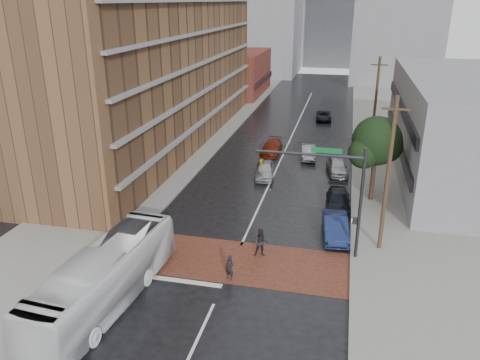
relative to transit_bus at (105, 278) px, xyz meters
The scene contains 22 objects.
ground 7.74m from the transit_bus, 43.44° to the left, with size 160.00×160.00×0.00m, color black.
crosswalk 8.08m from the transit_bus, 46.07° to the left, with size 14.00×5.00×0.02m, color brown.
sidewalk_west 30.84m from the transit_bus, 101.23° to the left, with size 9.00×90.00×0.15m, color gray.
sidewalk_east 34.70m from the transit_bus, 60.63° to the left, with size 9.00×90.00×0.15m, color gray.
apartment_block 32.86m from the transit_bus, 106.23° to the left, with size 10.00×44.00×28.00m, color brown.
storefront_west 59.60m from the transit_bus, 96.26° to the left, with size 8.00×16.00×7.00m, color maroon.
building_east 33.59m from the transit_bus, 48.89° to the left, with size 11.00×26.00×9.00m, color gray.
distant_tower_center 100.90m from the transit_bus, 86.86° to the left, with size 12.00×10.00×24.00m, color gray.
street_tree 22.44m from the transit_bus, 50.89° to the left, with size 4.20×4.10×6.90m.
signal_mast 14.07m from the transit_bus, 34.19° to the left, with size 6.50×0.30×7.20m.
utility_pole_near 17.38m from the transit_bus, 32.78° to the left, with size 1.60×0.26×10.00m.
utility_pole_far 32.71m from the transit_bus, 63.91° to the left, with size 1.60×0.26×10.00m.
transit_bus is the anchor object (origin of this frame).
pedestrian_a 6.88m from the transit_bus, 32.86° to the left, with size 0.56×0.37×1.53m, color black.
pedestrian_b 9.74m from the transit_bus, 43.80° to the left, with size 0.89×0.70×1.84m, color black.
car_travel_a 21.08m from the transit_bus, 76.91° to the left, with size 1.68×4.17×1.42m, color #AAAEB2.
car_travel_b 28.14m from the transit_bus, 73.18° to the left, with size 1.38×3.96×1.31m, color #95979C.
car_travel_c 27.97m from the transit_bus, 81.29° to the left, with size 1.82×4.47×1.30m, color #651B0B.
suv_travel 44.36m from the transit_bus, 78.72° to the left, with size 1.95×4.23×1.18m, color black.
car_parked_near 15.46m from the transit_bus, 42.17° to the left, with size 1.57×4.51×1.49m, color #16234F.
car_parked_mid 19.08m from the transit_bus, 52.94° to the left, with size 1.81×4.45×1.29m, color black.
car_parked_far 25.59m from the transit_bus, 64.20° to the left, with size 1.70×4.23×1.44m, color #A0A3A8.
Camera 1 is at (6.00, -23.87, 15.09)m, focal length 35.00 mm.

